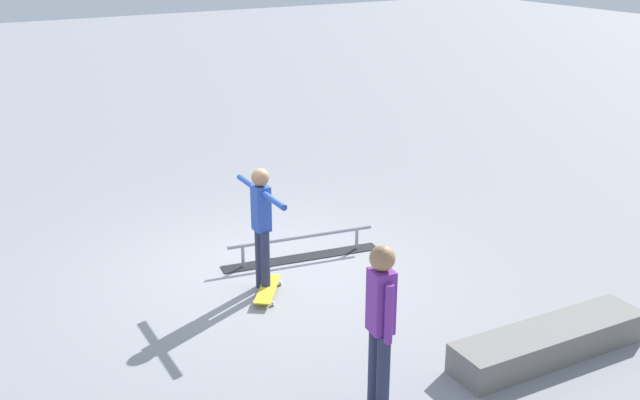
{
  "coord_description": "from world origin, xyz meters",
  "views": [
    {
      "loc": [
        3.88,
        8.01,
        4.25
      ],
      "look_at": [
        -0.59,
        0.33,
        1.0
      ],
      "focal_mm": 42.2,
      "sensor_mm": 36.0,
      "label": 1
    }
  ],
  "objects_px": {
    "grind_rail": "(301,248)",
    "skater_main": "(261,221)",
    "skateboard_main": "(268,289)",
    "skate_ledge": "(550,342)",
    "bystander_purple_shirt": "(380,321)"
  },
  "relations": [
    {
      "from": "skater_main",
      "to": "skateboard_main",
      "type": "distance_m",
      "value": 0.85
    },
    {
      "from": "skate_ledge",
      "to": "skateboard_main",
      "type": "height_order",
      "value": "skate_ledge"
    },
    {
      "from": "grind_rail",
      "to": "skater_main",
      "type": "bearing_deg",
      "value": 42.84
    },
    {
      "from": "bystander_purple_shirt",
      "to": "skateboard_main",
      "type": "bearing_deg",
      "value": -176.34
    },
    {
      "from": "skate_ledge",
      "to": "skater_main",
      "type": "height_order",
      "value": "skater_main"
    },
    {
      "from": "skate_ledge",
      "to": "bystander_purple_shirt",
      "type": "distance_m",
      "value": 2.24
    },
    {
      "from": "skateboard_main",
      "to": "grind_rail",
      "type": "bearing_deg",
      "value": -13.86
    },
    {
      "from": "skateboard_main",
      "to": "bystander_purple_shirt",
      "type": "relative_size",
      "value": 0.46
    },
    {
      "from": "grind_rail",
      "to": "skate_ledge",
      "type": "relative_size",
      "value": 0.96
    },
    {
      "from": "grind_rail",
      "to": "skate_ledge",
      "type": "height_order",
      "value": "grind_rail"
    },
    {
      "from": "grind_rail",
      "to": "bystander_purple_shirt",
      "type": "relative_size",
      "value": 1.32
    },
    {
      "from": "skateboard_main",
      "to": "bystander_purple_shirt",
      "type": "bearing_deg",
      "value": -147.2
    },
    {
      "from": "skateboard_main",
      "to": "skate_ledge",
      "type": "bearing_deg",
      "value": -108.24
    },
    {
      "from": "bystander_purple_shirt",
      "to": "skater_main",
      "type": "bearing_deg",
      "value": -176.53
    },
    {
      "from": "grind_rail",
      "to": "skateboard_main",
      "type": "bearing_deg",
      "value": 48.93
    }
  ]
}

